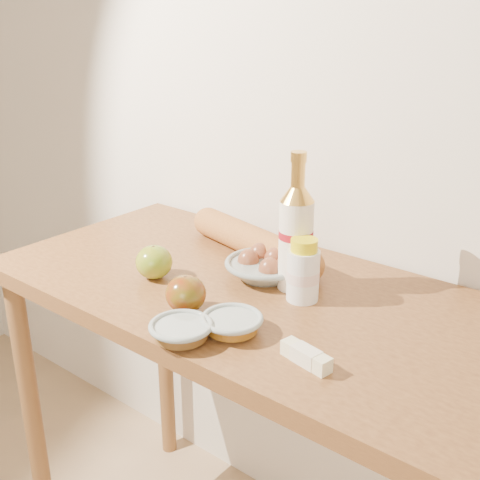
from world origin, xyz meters
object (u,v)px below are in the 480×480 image
object	(u,v)px
cream_bottle	(303,272)
baguette	(253,242)
table	(248,335)
egg_bowl	(265,266)
bourbon_bottle	(296,235)

from	to	relation	value
cream_bottle	baguette	world-z (taller)	cream_bottle
baguette	cream_bottle	bearing A→B (deg)	-16.44
table	egg_bowl	bearing A→B (deg)	91.82
table	egg_bowl	xyz separation A→B (m)	(-0.00, 0.07, 0.15)
bourbon_bottle	egg_bowl	size ratio (longest dim) A/B	1.48
table	cream_bottle	distance (m)	0.23
table	baguette	world-z (taller)	baguette
table	egg_bowl	world-z (taller)	egg_bowl
bourbon_bottle	cream_bottle	distance (m)	0.08
bourbon_bottle	baguette	bearing A→B (deg)	170.69
table	cream_bottle	size ratio (longest dim) A/B	8.82
bourbon_bottle	egg_bowl	xyz separation A→B (m)	(-0.08, 0.01, -0.10)
cream_bottle	baguette	size ratio (longest dim) A/B	0.29
egg_bowl	baguette	xyz separation A→B (m)	(-0.10, 0.08, 0.01)
cream_bottle	baguette	xyz separation A→B (m)	(-0.23, 0.12, -0.02)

